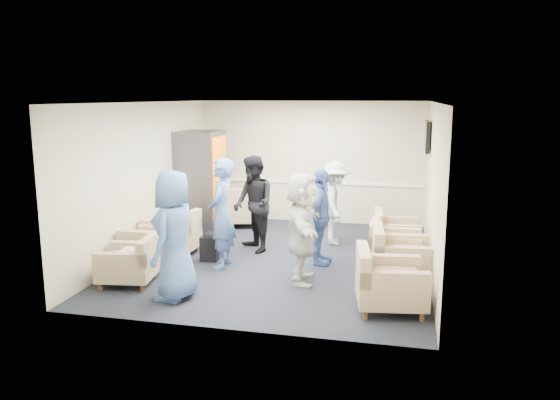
% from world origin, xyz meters
% --- Properties ---
extents(floor, '(6.00, 6.00, 0.00)m').
position_xyz_m(floor, '(0.00, 0.00, 0.00)').
color(floor, black).
rests_on(floor, ground).
extents(ceiling, '(6.00, 6.00, 0.00)m').
position_xyz_m(ceiling, '(0.00, 0.00, 2.70)').
color(ceiling, white).
rests_on(ceiling, back_wall).
extents(back_wall, '(5.00, 0.02, 2.70)m').
position_xyz_m(back_wall, '(0.00, 3.00, 1.35)').
color(back_wall, beige).
rests_on(back_wall, floor).
extents(front_wall, '(5.00, 0.02, 2.70)m').
position_xyz_m(front_wall, '(0.00, -3.00, 1.35)').
color(front_wall, beige).
rests_on(front_wall, floor).
extents(left_wall, '(0.02, 6.00, 2.70)m').
position_xyz_m(left_wall, '(-2.50, 0.00, 1.35)').
color(left_wall, beige).
rests_on(left_wall, floor).
extents(right_wall, '(0.02, 6.00, 2.70)m').
position_xyz_m(right_wall, '(2.50, 0.00, 1.35)').
color(right_wall, beige).
rests_on(right_wall, floor).
extents(chair_rail, '(4.98, 0.04, 0.06)m').
position_xyz_m(chair_rail, '(0.00, 2.98, 0.90)').
color(chair_rail, white).
rests_on(chair_rail, back_wall).
extents(tv, '(0.10, 1.00, 0.58)m').
position_xyz_m(tv, '(2.44, 1.80, 2.05)').
color(tv, black).
rests_on(tv, right_wall).
extents(armchair_left_near, '(0.89, 0.89, 0.62)m').
position_xyz_m(armchair_left_near, '(-1.92, -1.74, 0.31)').
color(armchair_left_near, tan).
rests_on(armchair_left_near, floor).
extents(armchair_left_mid, '(0.92, 0.92, 0.74)m').
position_xyz_m(armchair_left_mid, '(-1.92, -0.78, 0.37)').
color(armchair_left_mid, tan).
rests_on(armchair_left_mid, floor).
extents(armchair_left_far, '(0.87, 0.87, 0.67)m').
position_xyz_m(armchair_left_far, '(-1.90, -0.21, 0.34)').
color(armchair_left_far, tan).
rests_on(armchair_left_far, floor).
extents(armchair_right_near, '(1.01, 1.01, 0.71)m').
position_xyz_m(armchair_right_near, '(1.87, -1.91, 0.35)').
color(armchair_right_near, tan).
rests_on(armchair_right_near, floor).
extents(armchair_right_midnear, '(0.98, 0.98, 0.71)m').
position_xyz_m(armchair_right_midnear, '(2.00, -0.73, 0.36)').
color(armchair_right_midnear, tan).
rests_on(armchair_right_midnear, floor).
extents(armchair_right_midfar, '(0.83, 0.83, 0.66)m').
position_xyz_m(armchair_right_midfar, '(1.89, -0.06, 0.33)').
color(armchair_right_midfar, tan).
rests_on(armchair_right_midfar, floor).
extents(armchair_right_far, '(0.87, 0.87, 0.64)m').
position_xyz_m(armchair_right_far, '(1.90, 0.89, 0.32)').
color(armchair_right_far, tan).
rests_on(armchair_right_far, floor).
extents(armchair_corner, '(1.15, 1.15, 0.75)m').
position_xyz_m(armchair_corner, '(-1.42, 2.23, 0.37)').
color(armchair_corner, tan).
rests_on(armchair_corner, floor).
extents(vending_machine, '(0.85, 0.99, 2.10)m').
position_xyz_m(vending_machine, '(-2.09, 1.65, 1.05)').
color(vending_machine, '#4D4D54').
rests_on(vending_machine, floor).
extents(backpack, '(0.32, 0.24, 0.51)m').
position_xyz_m(backpack, '(-1.18, -0.37, 0.26)').
color(backpack, black).
rests_on(backpack, floor).
extents(pillow, '(0.34, 0.43, 0.12)m').
position_xyz_m(pillow, '(-1.92, -1.75, 0.47)').
color(pillow, beige).
rests_on(pillow, armchair_left_near).
extents(person_front_left, '(0.63, 0.92, 1.81)m').
position_xyz_m(person_front_left, '(-1.02, -2.15, 0.91)').
color(person_front_left, '#4465A4').
rests_on(person_front_left, floor).
extents(person_mid_left, '(0.47, 0.68, 1.82)m').
position_xyz_m(person_mid_left, '(-0.85, -0.65, 0.91)').
color(person_mid_left, '#4465A4').
rests_on(person_mid_left, floor).
extents(person_back_left, '(1.05, 1.09, 1.76)m').
position_xyz_m(person_back_left, '(-0.60, 0.38, 0.88)').
color(person_back_left, black).
rests_on(person_back_left, floor).
extents(person_back_right, '(0.77, 1.13, 1.60)m').
position_xyz_m(person_back_right, '(0.78, 1.22, 0.80)').
color(person_back_right, silver).
rests_on(person_back_right, floor).
extents(person_mid_right, '(0.44, 0.97, 1.63)m').
position_xyz_m(person_mid_right, '(0.69, -0.11, 0.81)').
color(person_mid_right, '#4465A4').
rests_on(person_mid_right, floor).
extents(person_front_right, '(0.71, 1.62, 1.69)m').
position_xyz_m(person_front_right, '(0.58, -1.09, 0.85)').
color(person_front_right, silver).
rests_on(person_front_right, floor).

